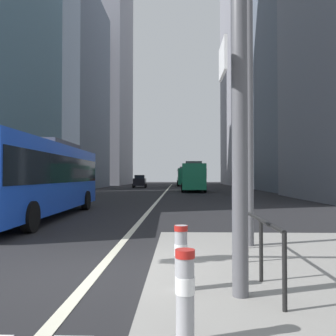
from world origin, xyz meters
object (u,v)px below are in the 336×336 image
(car_oncoming_mid, at_px, (140,181))
(bollard_right, at_px, (181,254))
(city_bus_red_receding, at_px, (193,176))
(car_receding_near, at_px, (188,181))
(street_lamp_post, at_px, (249,30))
(bollard_left, at_px, (185,291))
(traffic_signal_gantry, at_px, (74,8))
(city_bus_red_distant, at_px, (185,176))
(city_bus_blue_oncoming, at_px, (37,175))

(car_oncoming_mid, height_order, bollard_right, car_oncoming_mid)
(city_bus_red_receding, xyz_separation_m, car_receding_near, (-0.22, 13.52, -0.85))
(street_lamp_post, relative_size, bollard_left, 8.71)
(street_lamp_post, distance_m, bollard_right, 5.90)
(car_oncoming_mid, distance_m, traffic_signal_gantry, 49.84)
(bollard_right, bearing_deg, city_bus_red_distant, 89.02)
(city_bus_red_receding, bearing_deg, car_receding_near, 90.92)
(city_bus_blue_oncoming, height_order, traffic_signal_gantry, traffic_signal_gantry)
(city_bus_blue_oncoming, relative_size, car_receding_near, 2.90)
(car_oncoming_mid, distance_m, street_lamp_post, 46.83)
(city_bus_red_receding, relative_size, street_lamp_post, 1.34)
(traffic_signal_gantry, height_order, bollard_left, traffic_signal_gantry)
(city_bus_red_distant, distance_m, car_oncoming_mid, 12.26)
(street_lamp_post, xyz_separation_m, bollard_right, (-1.64, -3.29, -4.62))
(car_oncoming_mid, bearing_deg, city_bus_red_distant, 54.74)
(city_bus_red_receding, distance_m, car_receding_near, 13.54)
(car_oncoming_mid, xyz_separation_m, traffic_signal_gantry, (4.55, -49.53, 3.16))
(city_bus_red_receding, distance_m, bollard_left, 38.24)
(car_oncoming_mid, relative_size, traffic_signal_gantry, 0.64)
(car_receding_near, height_order, bollard_left, car_receding_near)
(city_bus_blue_oncoming, xyz_separation_m, bollard_right, (6.02, -9.65, -1.17))
(city_bus_blue_oncoming, distance_m, bollard_left, 12.86)
(city_bus_red_distant, height_order, street_lamp_post, street_lamp_post)
(car_receding_near, relative_size, traffic_signal_gantry, 0.60)
(street_lamp_post, height_order, bollard_left, street_lamp_post)
(city_bus_red_receding, relative_size, car_oncoming_mid, 2.44)
(bollard_left, height_order, bollard_right, bollard_right)
(city_bus_red_receding, bearing_deg, city_bus_blue_oncoming, -105.91)
(car_oncoming_mid, height_order, traffic_signal_gantry, traffic_signal_gantry)
(bollard_left, distance_m, bollard_right, 1.64)
(bollard_right, bearing_deg, traffic_signal_gantry, -170.50)
(car_oncoming_mid, relative_size, street_lamp_post, 0.55)
(car_receding_near, xyz_separation_m, bollard_left, (-1.40, -51.71, -0.33))
(traffic_signal_gantry, bearing_deg, city_bus_red_distant, 87.58)
(city_bus_blue_oncoming, xyz_separation_m, traffic_signal_gantry, (4.52, -9.90, 2.31))
(city_bus_red_distant, bearing_deg, bollard_right, -90.98)
(traffic_signal_gantry, bearing_deg, street_lamp_post, 48.45)
(car_receding_near, xyz_separation_m, street_lamp_post, (0.21, -46.78, 4.29))
(bollard_left, bearing_deg, street_lamp_post, 71.96)
(city_bus_red_distant, bearing_deg, city_bus_blue_oncoming, -98.06)
(street_lamp_post, bearing_deg, bollard_left, -108.04)
(street_lamp_post, bearing_deg, traffic_signal_gantry, -131.55)
(street_lamp_post, bearing_deg, car_oncoming_mid, 99.49)
(bollard_left, xyz_separation_m, bollard_right, (-0.03, 1.64, 0.00))
(car_receding_near, xyz_separation_m, traffic_signal_gantry, (-2.93, -50.32, 3.16))
(city_bus_blue_oncoming, distance_m, city_bus_red_distant, 50.11)
(city_bus_red_distant, distance_m, bollard_right, 59.29)
(car_receding_near, bearing_deg, car_oncoming_mid, -174.02)
(city_bus_blue_oncoming, height_order, car_oncoming_mid, city_bus_blue_oncoming)
(city_bus_red_distant, bearing_deg, city_bus_red_receding, -88.39)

